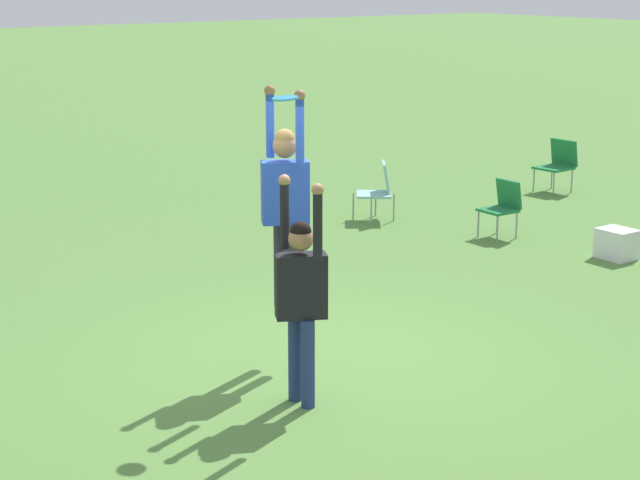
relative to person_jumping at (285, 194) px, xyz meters
name	(u,v)px	position (x,y,z in m)	size (l,w,h in m)	color
ground_plane	(323,358)	(0.13, 0.34, -1.66)	(120.00, 120.00, 0.00)	#56843D
person_jumping	(285,194)	(0.00, 0.00, 0.00)	(0.59, 0.48, 2.11)	#2D2D38
person_defending	(301,288)	(0.93, -0.48, -0.60)	(0.59, 0.48, 2.00)	navy
frisbee	(285,98)	(0.45, -0.30, 0.95)	(0.23, 0.23, 0.03)	#2D9EDB
camping_chair_1	(379,187)	(-4.16, 4.53, -1.16)	(0.72, 0.79, 0.86)	gray
camping_chair_2	(558,162)	(-4.00, 8.31, -1.14)	(0.55, 0.59, 0.89)	gray
camping_chair_3	(503,204)	(-2.30, 5.26, -1.18)	(0.45, 0.48, 0.81)	gray
cooler_box	(617,244)	(-0.59, 5.64, -1.46)	(0.47, 0.40, 0.39)	white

